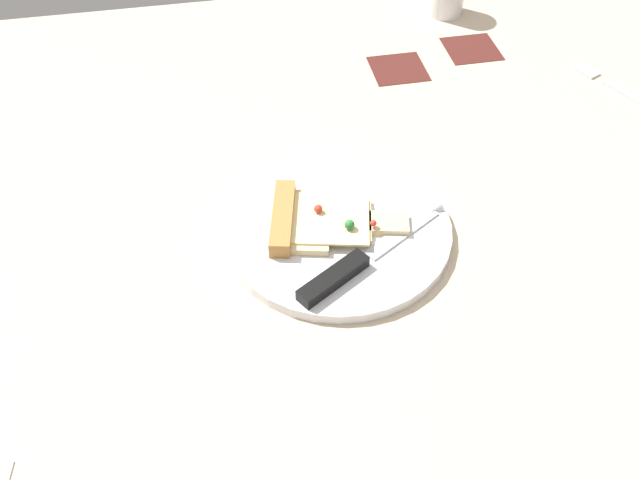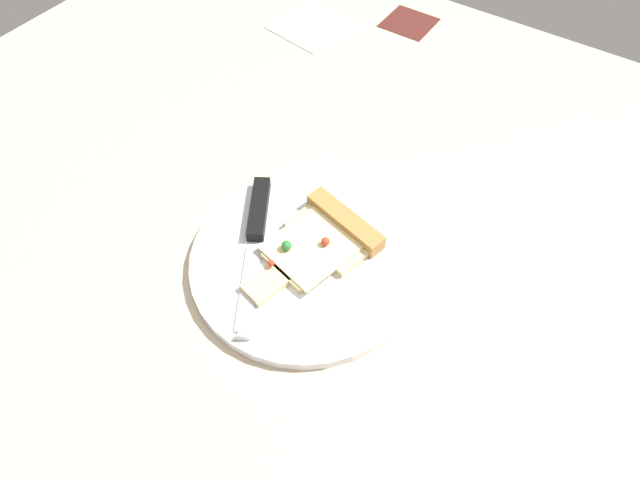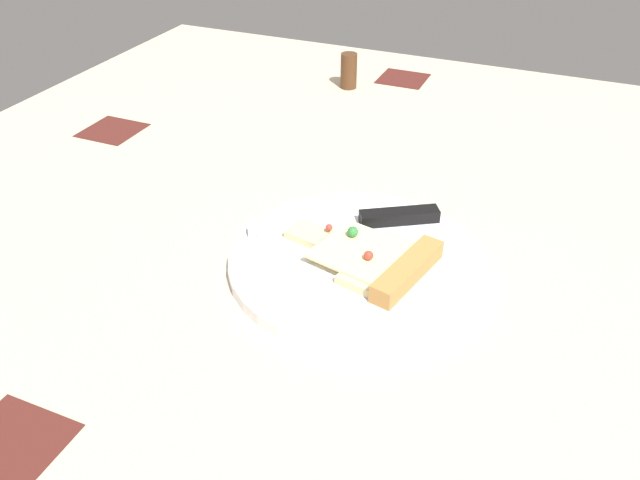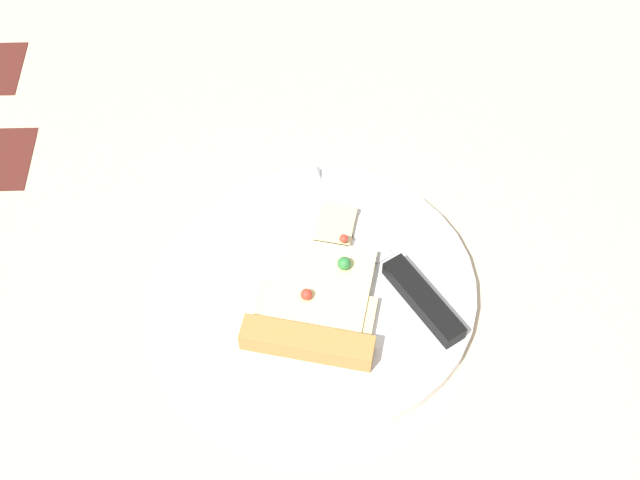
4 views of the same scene
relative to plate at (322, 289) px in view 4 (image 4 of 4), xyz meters
The scene contains 4 objects.
ground_plane 6.31cm from the plate, 62.32° to the right, with size 141.04×141.04×3.00cm.
plate is the anchor object (origin of this frame).
pizza_slice 3.02cm from the plate, 167.34° to the left, with size 18.71×13.09×2.60cm.
knife 7.17cm from the plate, 78.48° to the right, with size 21.53×14.39×2.45cm.
Camera 4 is at (-45.60, 6.65, 68.59)cm, focal length 46.93 mm.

